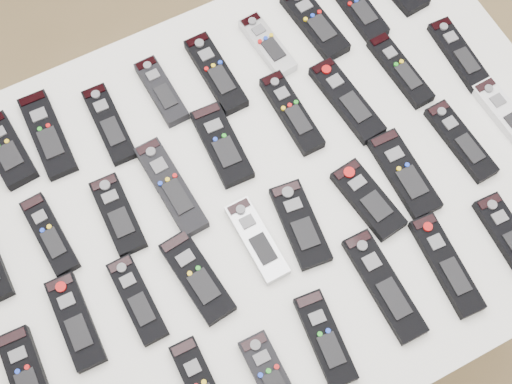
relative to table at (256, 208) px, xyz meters
name	(u,v)px	position (x,y,z in m)	size (l,w,h in m)	color
ground	(228,264)	(-0.02, 0.13, -0.72)	(4.00, 4.00, 0.00)	olive
table	(256,208)	(0.00, 0.00, 0.00)	(1.25, 0.88, 0.78)	white
remote_1	(7,150)	(-0.38, 0.30, 0.07)	(0.06, 0.16, 0.02)	black
remote_2	(47,135)	(-0.30, 0.30, 0.07)	(0.06, 0.19, 0.02)	black
remote_3	(109,124)	(-0.18, 0.26, 0.07)	(0.05, 0.17, 0.02)	black
remote_4	(161,91)	(-0.06, 0.28, 0.07)	(0.05, 0.15, 0.02)	black
remote_5	(216,73)	(0.05, 0.27, 0.07)	(0.05, 0.19, 0.02)	black
remote_6	(268,45)	(0.17, 0.28, 0.07)	(0.05, 0.15, 0.02)	#B7B7BC
remote_7	(314,23)	(0.28, 0.28, 0.07)	(0.06, 0.18, 0.02)	black
remote_8	(358,8)	(0.38, 0.28, 0.07)	(0.05, 0.17, 0.02)	black
remote_11	(50,235)	(-0.37, 0.10, 0.07)	(0.05, 0.16, 0.02)	black
remote_12	(118,215)	(-0.24, 0.08, 0.07)	(0.05, 0.16, 0.02)	black
remote_13	(171,187)	(-0.13, 0.08, 0.07)	(0.05, 0.20, 0.02)	black
remote_14	(222,145)	(-0.01, 0.12, 0.07)	(0.06, 0.17, 0.02)	black
remote_15	(292,113)	(0.14, 0.12, 0.07)	(0.05, 0.18, 0.02)	black
remote_16	(347,100)	(0.25, 0.09, 0.07)	(0.05, 0.19, 0.02)	black
remote_17	(400,70)	(0.38, 0.11, 0.07)	(0.04, 0.18, 0.02)	black
remote_18	(459,55)	(0.51, 0.08, 0.07)	(0.05, 0.17, 0.02)	black
remote_19	(27,375)	(-0.49, -0.11, 0.07)	(0.05, 0.16, 0.02)	black
remote_20	(75,322)	(-0.39, -0.07, 0.07)	(0.05, 0.17, 0.02)	black
remote_21	(137,299)	(-0.28, -0.08, 0.07)	(0.05, 0.16, 0.02)	black
remote_22	(197,277)	(-0.17, -0.09, 0.07)	(0.06, 0.17, 0.02)	black
remote_23	(257,240)	(-0.04, -0.08, 0.07)	(0.05, 0.16, 0.02)	#B7B7BC
remote_24	(300,224)	(0.04, -0.09, 0.07)	(0.06, 0.17, 0.02)	black
remote_25	(368,200)	(0.18, -0.11, 0.07)	(0.06, 0.16, 0.02)	black
remote_26	(404,174)	(0.27, -0.09, 0.07)	(0.06, 0.18, 0.02)	black
remote_27	(461,141)	(0.40, -0.08, 0.07)	(0.05, 0.18, 0.02)	black
remote_28	(509,119)	(0.51, -0.09, 0.07)	(0.05, 0.19, 0.02)	silver
remote_32	(270,376)	(-0.13, -0.31, 0.07)	(0.05, 0.15, 0.02)	black
remote_33	(325,339)	(-0.02, -0.29, 0.07)	(0.05, 0.16, 0.02)	black
remote_34	(384,286)	(0.12, -0.26, 0.07)	(0.05, 0.21, 0.02)	black
remote_35	(446,265)	(0.24, -0.28, 0.07)	(0.05, 0.19, 0.02)	black
remote_36	(509,236)	(0.37, -0.29, 0.07)	(0.05, 0.16, 0.02)	black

